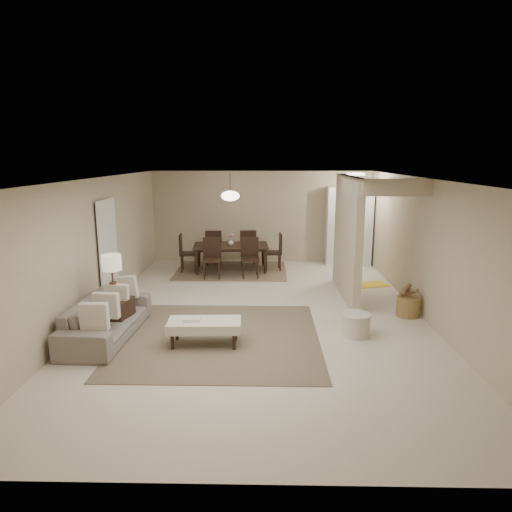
{
  "coord_description": "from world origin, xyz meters",
  "views": [
    {
      "loc": [
        0.11,
        -8.05,
        2.87
      ],
      "look_at": [
        -0.06,
        0.31,
        1.05
      ],
      "focal_mm": 32.0,
      "sensor_mm": 36.0,
      "label": 1
    }
  ],
  "objects_px": {
    "pantry_cabinet": "(348,226)",
    "sofa": "(107,319)",
    "dining_table": "(231,258)",
    "ottoman_bench": "(204,325)",
    "side_table": "(115,315)",
    "wicker_basket": "(408,306)",
    "round_pouf": "(356,325)"
  },
  "relations": [
    {
      "from": "pantry_cabinet",
      "to": "sofa",
      "type": "relative_size",
      "value": 0.98
    },
    {
      "from": "sofa",
      "to": "dining_table",
      "type": "relative_size",
      "value": 1.13
    },
    {
      "from": "ottoman_bench",
      "to": "side_table",
      "type": "xyz_separation_m",
      "value": [
        -1.58,
        0.56,
        -0.04
      ]
    },
    {
      "from": "pantry_cabinet",
      "to": "side_table",
      "type": "distance_m",
      "value": 6.95
    },
    {
      "from": "wicker_basket",
      "to": "dining_table",
      "type": "height_order",
      "value": "dining_table"
    },
    {
      "from": "ottoman_bench",
      "to": "wicker_basket",
      "type": "relative_size",
      "value": 2.69
    },
    {
      "from": "sofa",
      "to": "round_pouf",
      "type": "bearing_deg",
      "value": -85.61
    },
    {
      "from": "sofa",
      "to": "dining_table",
      "type": "distance_m",
      "value": 4.76
    },
    {
      "from": "pantry_cabinet",
      "to": "round_pouf",
      "type": "xyz_separation_m",
      "value": [
        -0.75,
        -5.13,
        -0.86
      ]
    },
    {
      "from": "sofa",
      "to": "wicker_basket",
      "type": "bearing_deg",
      "value": -75.37
    },
    {
      "from": "sofa",
      "to": "dining_table",
      "type": "bearing_deg",
      "value": -18.21
    },
    {
      "from": "side_table",
      "to": "dining_table",
      "type": "distance_m",
      "value": 4.5
    },
    {
      "from": "ottoman_bench",
      "to": "side_table",
      "type": "bearing_deg",
      "value": 158.47
    },
    {
      "from": "wicker_basket",
      "to": "dining_table",
      "type": "xyz_separation_m",
      "value": [
        -3.52,
        3.34,
        0.15
      ]
    },
    {
      "from": "ottoman_bench",
      "to": "dining_table",
      "type": "relative_size",
      "value": 0.61
    },
    {
      "from": "ottoman_bench",
      "to": "wicker_basket",
      "type": "distance_m",
      "value": 3.85
    },
    {
      "from": "dining_table",
      "to": "pantry_cabinet",
      "type": "bearing_deg",
      "value": 10.3
    },
    {
      "from": "pantry_cabinet",
      "to": "dining_table",
      "type": "bearing_deg",
      "value": -165.39
    },
    {
      "from": "pantry_cabinet",
      "to": "side_table",
      "type": "relative_size",
      "value": 3.77
    },
    {
      "from": "pantry_cabinet",
      "to": "side_table",
      "type": "height_order",
      "value": "pantry_cabinet"
    },
    {
      "from": "round_pouf",
      "to": "wicker_basket",
      "type": "distance_m",
      "value": 1.52
    },
    {
      "from": "side_table",
      "to": "pantry_cabinet",
      "type": "bearing_deg",
      "value": 46.52
    },
    {
      "from": "sofa",
      "to": "ottoman_bench",
      "type": "height_order",
      "value": "sofa"
    },
    {
      "from": "pantry_cabinet",
      "to": "round_pouf",
      "type": "bearing_deg",
      "value": -98.37
    },
    {
      "from": "sofa",
      "to": "wicker_basket",
      "type": "relative_size",
      "value": 5.03
    },
    {
      "from": "wicker_basket",
      "to": "dining_table",
      "type": "bearing_deg",
      "value": 136.48
    },
    {
      "from": "pantry_cabinet",
      "to": "dining_table",
      "type": "distance_m",
      "value": 3.3
    },
    {
      "from": "round_pouf",
      "to": "sofa",
      "type": "bearing_deg",
      "value": -178.11
    },
    {
      "from": "side_table",
      "to": "round_pouf",
      "type": "distance_m",
      "value": 4.0
    },
    {
      "from": "pantry_cabinet",
      "to": "ottoman_bench",
      "type": "bearing_deg",
      "value": -119.68
    },
    {
      "from": "pantry_cabinet",
      "to": "round_pouf",
      "type": "height_order",
      "value": "pantry_cabinet"
    },
    {
      "from": "ottoman_bench",
      "to": "dining_table",
      "type": "bearing_deg",
      "value": 87.25
    }
  ]
}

